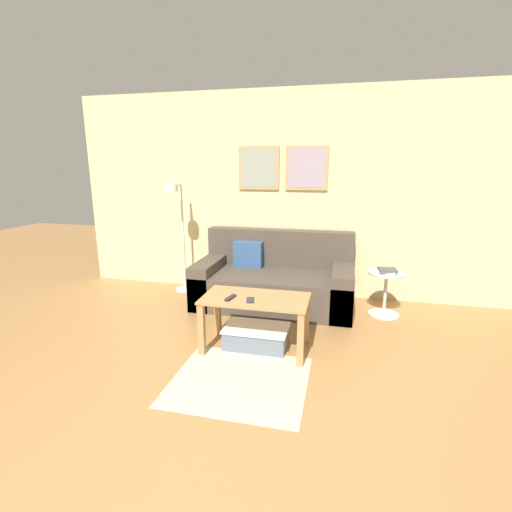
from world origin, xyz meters
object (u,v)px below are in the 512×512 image
object	(u,v)px
storage_bin	(256,336)
side_table	(386,289)
cell_phone	(250,300)
book_stack	(387,271)
coffee_table	(255,308)
remote_control	(230,298)
floor_lamp	(178,229)
couch	(274,281)

from	to	relation	value
storage_bin	side_table	world-z (taller)	side_table
cell_phone	book_stack	bearing A→B (deg)	29.64
side_table	storage_bin	bearing A→B (deg)	-139.28
coffee_table	remote_control	xyz separation A→B (m)	(-0.21, -0.08, 0.11)
storage_bin	remote_control	world-z (taller)	remote_control
storage_bin	side_table	bearing A→B (deg)	40.72
side_table	remote_control	distance (m)	1.87
book_stack	coffee_table	bearing A→B (deg)	-138.20
side_table	remote_control	xyz separation A→B (m)	(-1.43, -1.18, 0.20)
coffee_table	floor_lamp	distance (m)	1.87
floor_lamp	storage_bin	bearing A→B (deg)	-42.88
coffee_table	remote_control	bearing A→B (deg)	-157.74
book_stack	cell_phone	size ratio (longest dim) A/B	1.57
remote_control	book_stack	bearing A→B (deg)	50.76
coffee_table	cell_phone	distance (m)	0.14
couch	side_table	size ratio (longest dim) A/B	3.69
storage_bin	cell_phone	size ratio (longest dim) A/B	4.21
couch	coffee_table	size ratio (longest dim) A/B	1.93
couch	book_stack	world-z (taller)	couch
side_table	couch	bearing A→B (deg)	176.64
couch	remote_control	size ratio (longest dim) A/B	12.24
floor_lamp	cell_phone	xyz separation A→B (m)	(1.28, -1.34, -0.36)
storage_bin	cell_phone	xyz separation A→B (m)	(-0.03, -0.13, 0.40)
storage_bin	remote_control	bearing A→B (deg)	-148.54
storage_bin	floor_lamp	xyz separation A→B (m)	(-1.31, 1.21, 0.77)
storage_bin	book_stack	world-z (taller)	book_stack
floor_lamp	cell_phone	bearing A→B (deg)	-46.28
storage_bin	floor_lamp	size ratio (longest dim) A/B	0.41
side_table	book_stack	world-z (taller)	book_stack
coffee_table	cell_phone	bearing A→B (deg)	-106.39
coffee_table	book_stack	xyz separation A→B (m)	(1.22, 1.09, 0.13)
side_table	remote_control	size ratio (longest dim) A/B	3.32
remote_control	cell_phone	bearing A→B (deg)	11.21
couch	remote_control	world-z (taller)	couch
couch	floor_lamp	size ratio (longest dim) A/B	1.29
floor_lamp	book_stack	world-z (taller)	floor_lamp
couch	side_table	distance (m)	1.27
couch	side_table	bearing A→B (deg)	-3.36
couch	storage_bin	world-z (taller)	couch
storage_bin	floor_lamp	distance (m)	1.94
coffee_table	storage_bin	world-z (taller)	coffee_table
storage_bin	cell_phone	distance (m)	0.42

